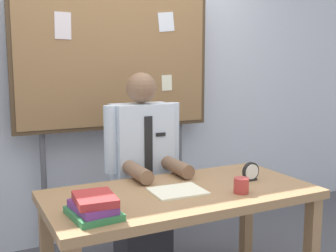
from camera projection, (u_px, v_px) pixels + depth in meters
name	position (u px, v px, depth m)	size (l,w,h in m)	color
back_wall	(108.00, 75.00, 3.42)	(6.40, 0.08, 2.70)	silver
desk	(181.00, 206.00, 2.39)	(1.54, 0.75, 0.72)	#9E754C
person	(143.00, 180.00, 2.89)	(0.55, 0.56, 1.38)	#2D2D33
bulletin_board	(116.00, 59.00, 3.22)	(1.58, 0.09, 2.06)	#4C3823
book_stack	(94.00, 207.00, 1.96)	(0.23, 0.29, 0.11)	#337F47
open_notebook	(178.00, 191.00, 2.35)	(0.30, 0.24, 0.01)	#F4EFCC
desk_clock	(251.00, 172.00, 2.58)	(0.12, 0.04, 0.12)	black
coffee_mug	(241.00, 185.00, 2.33)	(0.09, 0.09, 0.09)	#B23833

